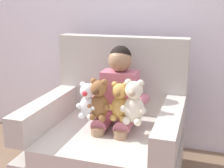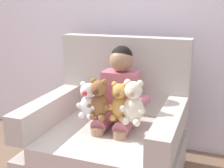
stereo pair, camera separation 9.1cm
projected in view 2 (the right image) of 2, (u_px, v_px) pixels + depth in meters
The scene contains 7 objects.
back_wall at pixel (137, 0), 2.55m from camera, with size 6.00×0.10×2.60m, color silver.
armchair at pixel (110, 137), 2.20m from camera, with size 1.04×0.93×1.02m.
seated_child at pixel (118, 98), 2.12m from camera, with size 0.45×0.39×0.82m.
plush_white at pixel (88, 101), 2.02m from camera, with size 0.15×0.12×0.25m.
plush_brown at pixel (99, 100), 1.99m from camera, with size 0.17×0.14×0.28m.
plush_honey at pixel (119, 102), 1.97m from camera, with size 0.16×0.13×0.26m.
plush_cream at pixel (133, 103), 1.91m from camera, with size 0.18×0.14×0.30m.
Camera 2 is at (0.71, -1.83, 1.28)m, focal length 47.52 mm.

